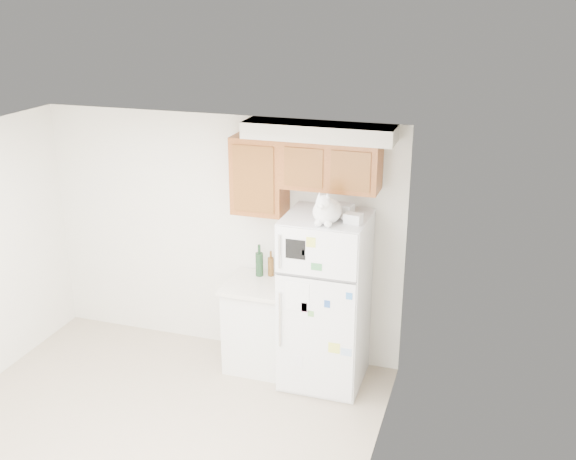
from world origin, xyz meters
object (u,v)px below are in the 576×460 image
at_px(refrigerator, 325,301).
at_px(bottle_green, 259,260).
at_px(storage_box_back, 343,209).
at_px(base_counter, 260,324).
at_px(cat, 327,210).
at_px(storage_box_front, 353,219).
at_px(bottle_amber, 271,264).

xyz_separation_m(refrigerator, bottle_green, (-0.74, 0.23, 0.23)).
relative_size(refrigerator, storage_box_back, 9.44).
height_order(refrigerator, storage_box_back, storage_box_back).
distance_m(base_counter, cat, 1.56).
xyz_separation_m(storage_box_back, bottle_green, (-0.87, 0.13, -0.66)).
bearing_deg(base_counter, storage_box_front, -10.96).
relative_size(bottle_green, bottle_amber, 1.26).
bearing_deg(bottle_green, base_counter, -71.59).
height_order(storage_box_back, bottle_green, storage_box_back).
bearing_deg(bottle_green, cat, -27.82).
xyz_separation_m(refrigerator, storage_box_front, (0.27, -0.11, 0.89)).
bearing_deg(cat, storage_box_front, 17.57).
xyz_separation_m(cat, storage_box_back, (0.08, 0.29, -0.07)).
bearing_deg(bottle_amber, base_counter, -106.87).
bearing_deg(storage_box_front, base_counter, 178.20).
height_order(base_counter, cat, cat).
distance_m(storage_box_front, bottle_amber, 1.20).
bearing_deg(bottle_amber, bottle_green, -164.16).
relative_size(storage_box_back, bottle_green, 0.54).
xyz_separation_m(storage_box_back, storage_box_front, (0.14, -0.22, -0.01)).
bearing_deg(storage_box_back, cat, -97.83).
height_order(refrigerator, bottle_green, refrigerator).
bearing_deg(base_counter, refrigerator, -6.09).
distance_m(base_counter, bottle_amber, 0.62).
distance_m(refrigerator, bottle_amber, 0.71).
relative_size(refrigerator, storage_box_front, 11.33).
bearing_deg(bottle_amber, storage_box_front, -22.62).
height_order(cat, storage_box_back, cat).
bearing_deg(bottle_amber, refrigerator, -22.65).
bearing_deg(storage_box_back, bottle_amber, 176.34).
distance_m(base_counter, storage_box_front, 1.61).
bearing_deg(cat, refrigerator, 103.89).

